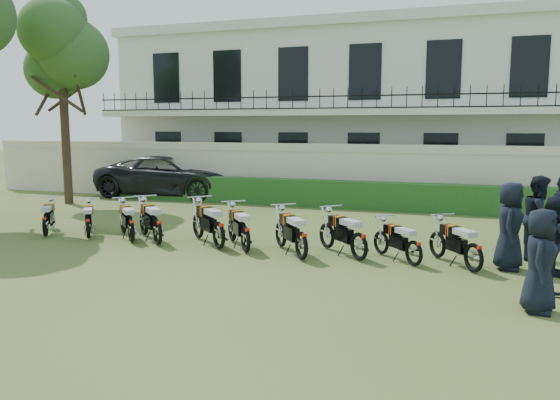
{
  "coord_description": "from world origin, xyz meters",
  "views": [
    {
      "loc": [
        5.45,
        -12.1,
        3.01
      ],
      "look_at": [
        0.89,
        1.27,
        1.06
      ],
      "focal_mm": 35.0,
      "sensor_mm": 36.0,
      "label": 1
    }
  ],
  "objects_px": {
    "motorcycle_3": "(157,226)",
    "motorcycle_8": "(414,247)",
    "motorcycle_9": "(474,250)",
    "motorcycle_6": "(302,239)",
    "tree_west_near": "(62,47)",
    "suv": "(172,176)",
    "officer_0": "(540,261)",
    "motorcycle_1": "(88,223)",
    "motorcycle_7": "(359,240)",
    "officer_3": "(510,226)",
    "motorcycle_2": "(131,225)",
    "officer_2": "(557,235)",
    "officer_4": "(539,218)",
    "motorcycle_0": "(45,221)",
    "motorcycle_4": "(219,229)",
    "officer_1": "(554,244)",
    "motorcycle_5": "(246,233)"
  },
  "relations": [
    {
      "from": "motorcycle_3",
      "to": "motorcycle_8",
      "type": "distance_m",
      "value": 6.25
    },
    {
      "from": "motorcycle_0",
      "to": "motorcycle_7",
      "type": "relative_size",
      "value": 1.04
    },
    {
      "from": "tree_west_near",
      "to": "motorcycle_3",
      "type": "bearing_deg",
      "value": -37.03
    },
    {
      "from": "motorcycle_1",
      "to": "motorcycle_7",
      "type": "height_order",
      "value": "motorcycle_7"
    },
    {
      "from": "motorcycle_6",
      "to": "motorcycle_8",
      "type": "bearing_deg",
      "value": -31.2
    },
    {
      "from": "motorcycle_4",
      "to": "officer_4",
      "type": "xyz_separation_m",
      "value": [
        7.19,
        1.54,
        0.42
      ]
    },
    {
      "from": "motorcycle_2",
      "to": "motorcycle_7",
      "type": "xyz_separation_m",
      "value": [
        5.87,
        0.0,
        0.02
      ]
    },
    {
      "from": "motorcycle_6",
      "to": "motorcycle_2",
      "type": "bearing_deg",
      "value": 137.45
    },
    {
      "from": "motorcycle_1",
      "to": "motorcycle_8",
      "type": "xyz_separation_m",
      "value": [
        8.4,
        -0.09,
        -0.01
      ]
    },
    {
      "from": "motorcycle_7",
      "to": "officer_0",
      "type": "relative_size",
      "value": 0.87
    },
    {
      "from": "motorcycle_3",
      "to": "officer_4",
      "type": "relative_size",
      "value": 0.81
    },
    {
      "from": "tree_west_near",
      "to": "officer_0",
      "type": "relative_size",
      "value": 4.66
    },
    {
      "from": "motorcycle_9",
      "to": "officer_4",
      "type": "relative_size",
      "value": 0.83
    },
    {
      "from": "motorcycle_2",
      "to": "motorcycle_5",
      "type": "height_order",
      "value": "motorcycle_5"
    },
    {
      "from": "motorcycle_9",
      "to": "motorcycle_3",
      "type": "bearing_deg",
      "value": 142.78
    },
    {
      "from": "officer_4",
      "to": "motorcycle_2",
      "type": "bearing_deg",
      "value": 111.09
    },
    {
      "from": "tree_west_near",
      "to": "suv",
      "type": "relative_size",
      "value": 1.27
    },
    {
      "from": "motorcycle_9",
      "to": "officer_1",
      "type": "bearing_deg",
      "value": -68.39
    },
    {
      "from": "motorcycle_9",
      "to": "officer_4",
      "type": "xyz_separation_m",
      "value": [
        1.38,
        1.75,
        0.47
      ]
    },
    {
      "from": "motorcycle_6",
      "to": "officer_4",
      "type": "relative_size",
      "value": 0.87
    },
    {
      "from": "motorcycle_6",
      "to": "officer_4",
      "type": "xyz_separation_m",
      "value": [
        4.99,
        1.91,
        0.44
      ]
    },
    {
      "from": "motorcycle_3",
      "to": "motorcycle_0",
      "type": "bearing_deg",
      "value": 134.83
    },
    {
      "from": "motorcycle_4",
      "to": "suv",
      "type": "height_order",
      "value": "suv"
    },
    {
      "from": "tree_west_near",
      "to": "officer_0",
      "type": "bearing_deg",
      "value": -26.22
    },
    {
      "from": "tree_west_near",
      "to": "motorcycle_8",
      "type": "xyz_separation_m",
      "value": [
        13.45,
        -5.43,
        -5.46
      ]
    },
    {
      "from": "tree_west_near",
      "to": "motorcycle_6",
      "type": "xyz_separation_m",
      "value": [
        11.04,
        -5.72,
        -5.38
      ]
    },
    {
      "from": "tree_west_near",
      "to": "officer_0",
      "type": "height_order",
      "value": "tree_west_near"
    },
    {
      "from": "motorcycle_6",
      "to": "motorcycle_8",
      "type": "xyz_separation_m",
      "value": [
        2.41,
        0.29,
        -0.07
      ]
    },
    {
      "from": "motorcycle_9",
      "to": "motorcycle_8",
      "type": "bearing_deg",
      "value": 137.63
    },
    {
      "from": "motorcycle_0",
      "to": "suv",
      "type": "xyz_separation_m",
      "value": [
        -1.13,
        8.65,
        0.42
      ]
    },
    {
      "from": "officer_1",
      "to": "officer_3",
      "type": "distance_m",
      "value": 1.54
    },
    {
      "from": "tree_west_near",
      "to": "officer_2",
      "type": "bearing_deg",
      "value": -17.95
    },
    {
      "from": "motorcycle_1",
      "to": "motorcycle_8",
      "type": "bearing_deg",
      "value": -36.83
    },
    {
      "from": "motorcycle_2",
      "to": "motorcycle_3",
      "type": "bearing_deg",
      "value": -48.42
    },
    {
      "from": "motorcycle_4",
      "to": "motorcycle_6",
      "type": "bearing_deg",
      "value": -56.85
    },
    {
      "from": "motorcycle_0",
      "to": "officer_3",
      "type": "bearing_deg",
      "value": -30.71
    },
    {
      "from": "motorcycle_7",
      "to": "officer_3",
      "type": "distance_m",
      "value": 3.13
    },
    {
      "from": "motorcycle_0",
      "to": "officer_2",
      "type": "xyz_separation_m",
      "value": [
        12.4,
        0.25,
        0.4
      ]
    },
    {
      "from": "officer_0",
      "to": "officer_4",
      "type": "height_order",
      "value": "officer_4"
    },
    {
      "from": "motorcycle_8",
      "to": "suv",
      "type": "relative_size",
      "value": 0.21
    },
    {
      "from": "motorcycle_9",
      "to": "motorcycle_6",
      "type": "bearing_deg",
      "value": 146.35
    },
    {
      "from": "motorcycle_3",
      "to": "motorcycle_4",
      "type": "height_order",
      "value": "motorcycle_4"
    },
    {
      "from": "motorcycle_7",
      "to": "motorcycle_8",
      "type": "bearing_deg",
      "value": -49.33
    },
    {
      "from": "motorcycle_7",
      "to": "motorcycle_8",
      "type": "distance_m",
      "value": 1.2
    },
    {
      "from": "motorcycle_7",
      "to": "officer_0",
      "type": "height_order",
      "value": "officer_0"
    },
    {
      "from": "motorcycle_4",
      "to": "motorcycle_9",
      "type": "height_order",
      "value": "motorcycle_4"
    },
    {
      "from": "motorcycle_1",
      "to": "suv",
      "type": "height_order",
      "value": "suv"
    },
    {
      "from": "motorcycle_5",
      "to": "motorcycle_8",
      "type": "distance_m",
      "value": 3.85
    },
    {
      "from": "tree_west_near",
      "to": "motorcycle_2",
      "type": "bearing_deg",
      "value": -40.0
    },
    {
      "from": "officer_0",
      "to": "officer_4",
      "type": "bearing_deg",
      "value": 5.15
    }
  ]
}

